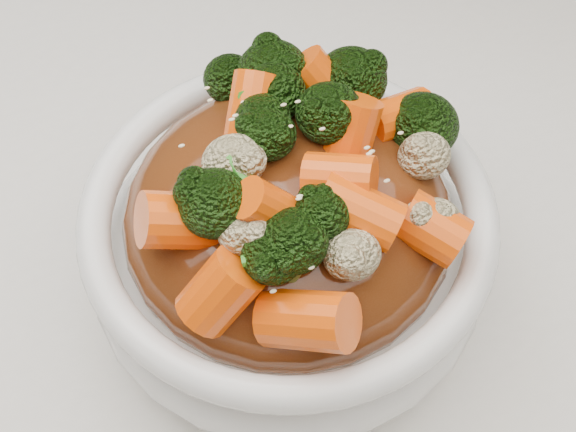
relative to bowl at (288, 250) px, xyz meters
name	(u,v)px	position (x,y,z in m)	size (l,w,h in m)	color
tablecloth	(195,299)	(-0.05, 0.02, -0.06)	(1.20, 0.80, 0.04)	white
bowl	(288,250)	(0.00, 0.00, 0.00)	(0.20, 0.20, 0.08)	white
sauce_base	(288,219)	(0.00, 0.00, 0.03)	(0.16, 0.16, 0.09)	#59280F
carrots	(288,142)	(0.00, 0.00, 0.09)	(0.16, 0.16, 0.05)	#FF5608
broccoli	(288,143)	(0.00, 0.00, 0.08)	(0.16, 0.16, 0.04)	black
cauliflower	(288,146)	(0.00, 0.00, 0.08)	(0.16, 0.16, 0.03)	beige
scallions	(288,141)	(0.00, 0.00, 0.09)	(0.12, 0.12, 0.02)	#2F8A1F
sesame_seeds	(288,141)	(0.00, 0.00, 0.09)	(0.14, 0.14, 0.01)	beige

